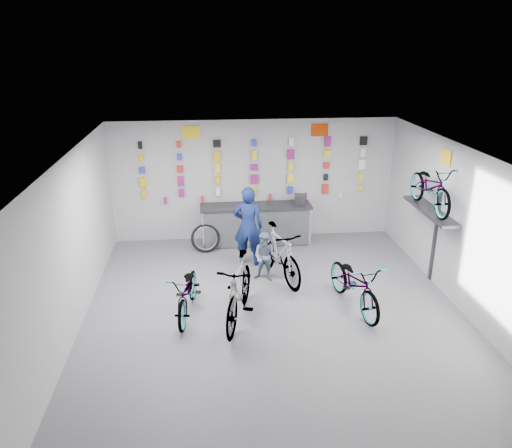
{
  "coord_description": "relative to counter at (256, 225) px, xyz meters",
  "views": [
    {
      "loc": [
        -1.17,
        -7.91,
        4.84
      ],
      "look_at": [
        -0.22,
        1.4,
        1.32
      ],
      "focal_mm": 35.0,
      "sensor_mm": 36.0,
      "label": 1
    }
  ],
  "objects": [
    {
      "name": "register",
      "position": [
        1.09,
        0.01,
        0.62
      ],
      "size": [
        0.33,
        0.34,
        0.22
      ],
      "primitive_type": "cube",
      "rotation": [
        0.0,
        0.0,
        -0.17
      ],
      "color": "black",
      "rests_on": "counter"
    },
    {
      "name": "spare_wheel",
      "position": [
        -1.25,
        -0.37,
        -0.15
      ],
      "size": [
        0.7,
        0.29,
        0.68
      ],
      "rotation": [
        0.0,
        0.0,
        0.04
      ],
      "color": "black",
      "rests_on": "floor"
    },
    {
      "name": "bike_left",
      "position": [
        -1.58,
        -3.24,
        -0.04
      ],
      "size": [
        0.83,
        1.78,
        0.9
      ],
      "primitive_type": "imported",
      "rotation": [
        0.0,
        0.0,
        -0.14
      ],
      "color": "gray",
      "rests_on": "floor"
    },
    {
      "name": "ceiling",
      "position": [
        0.0,
        -3.54,
        2.51
      ],
      "size": [
        8.0,
        8.0,
        0.0
      ],
      "primitive_type": "plane",
      "rotation": [
        3.14,
        0.0,
        0.0
      ],
      "color": "white",
      "rests_on": "wall_back"
    },
    {
      "name": "counter",
      "position": [
        0.0,
        0.0,
        0.0
      ],
      "size": [
        2.7,
        0.66,
        1.0
      ],
      "color": "black",
      "rests_on": "floor"
    },
    {
      "name": "clerk",
      "position": [
        -0.29,
        -1.18,
        0.42
      ],
      "size": [
        0.75,
        0.59,
        1.82
      ],
      "primitive_type": "imported",
      "rotation": [
        0.0,
        0.0,
        2.89
      ],
      "color": "#101C4D",
      "rests_on": "floor"
    },
    {
      "name": "sign_left",
      "position": [
        -1.5,
        0.44,
        2.23
      ],
      "size": [
        0.42,
        0.02,
        0.3
      ],
      "primitive_type": "cube",
      "color": "yellow",
      "rests_on": "wall_back"
    },
    {
      "name": "wall_bracket",
      "position": [
        3.33,
        -2.34,
        0.98
      ],
      "size": [
        0.39,
        1.9,
        2.0
      ],
      "color": "#333338",
      "rests_on": "wall_right"
    },
    {
      "name": "customer",
      "position": [
        -0.01,
        -2.01,
        0.04
      ],
      "size": [
        0.63,
        0.57,
        1.06
      ],
      "primitive_type": "imported",
      "rotation": [
        0.0,
        0.0,
        -0.4
      ],
      "color": "slate",
      "rests_on": "floor"
    },
    {
      "name": "bike_wall",
      "position": [
        3.25,
        -2.34,
        1.57
      ],
      "size": [
        0.63,
        1.8,
        0.95
      ],
      "primitive_type": "imported",
      "color": "gray",
      "rests_on": "wall_bracket"
    },
    {
      "name": "wall_front",
      "position": [
        0.0,
        -7.54,
        1.01
      ],
      "size": [
        7.0,
        0.0,
        7.0
      ],
      "primitive_type": "plane",
      "rotation": [
        -1.57,
        0.0,
        0.0
      ],
      "color": "#AEAEB0",
      "rests_on": "floor"
    },
    {
      "name": "bike_center",
      "position": [
        -0.67,
        -3.56,
        0.12
      ],
      "size": [
        1.09,
        2.1,
        1.21
      ],
      "primitive_type": "imported",
      "rotation": [
        0.0,
        0.0,
        -0.27
      ],
      "color": "gray",
      "rests_on": "floor"
    },
    {
      "name": "wall_back",
      "position": [
        0.0,
        0.46,
        1.01
      ],
      "size": [
        7.0,
        0.0,
        7.0
      ],
      "primitive_type": "plane",
      "rotation": [
        1.57,
        0.0,
        0.0
      ],
      "color": "#AEAEB0",
      "rests_on": "floor"
    },
    {
      "name": "bike_right",
      "position": [
        1.53,
        -3.32,
        0.02
      ],
      "size": [
        1.02,
        2.01,
        1.01
      ],
      "primitive_type": "imported",
      "rotation": [
        0.0,
        0.0,
        0.19
      ],
      "color": "gray",
      "rests_on": "floor"
    },
    {
      "name": "sign_side",
      "position": [
        3.48,
        -2.34,
        2.16
      ],
      "size": [
        0.02,
        0.4,
        0.3
      ],
      "primitive_type": "cube",
      "color": "yellow",
      "rests_on": "wall_right"
    },
    {
      "name": "bike_service",
      "position": [
        0.28,
        -1.98,
        0.1
      ],
      "size": [
        1.13,
        2.02,
        1.17
      ],
      "primitive_type": "imported",
      "rotation": [
        0.0,
        0.0,
        0.32
      ],
      "color": "gray",
      "rests_on": "floor"
    },
    {
      "name": "sign_right",
      "position": [
        1.6,
        0.44,
        2.23
      ],
      "size": [
        0.42,
        0.02,
        0.3
      ],
      "primitive_type": "cube",
      "color": "#BB3606",
      "rests_on": "wall_back"
    },
    {
      "name": "merch_wall",
      "position": [
        0.12,
        0.39,
        1.32
      ],
      "size": [
        5.57,
        0.08,
        1.57
      ],
      "color": "#E5B20A",
      "rests_on": "wall_back"
    },
    {
      "name": "wall_left",
      "position": [
        -3.5,
        -3.54,
        1.01
      ],
      "size": [
        0.0,
        8.0,
        8.0
      ],
      "primitive_type": "plane",
      "rotation": [
        1.57,
        0.0,
        1.57
      ],
      "color": "#AEAEB0",
      "rests_on": "floor"
    },
    {
      "name": "floor",
      "position": [
        0.0,
        -3.54,
        -0.49
      ],
      "size": [
        8.0,
        8.0,
        0.0
      ],
      "primitive_type": "plane",
      "color": "#505055",
      "rests_on": "ground"
    },
    {
      "name": "wall_right",
      "position": [
        3.5,
        -3.54,
        1.01
      ],
      "size": [
        0.0,
        8.0,
        8.0
      ],
      "primitive_type": "plane",
      "rotation": [
        1.57,
        0.0,
        -1.57
      ],
      "color": "#AEAEB0",
      "rests_on": "floor"
    }
  ]
}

